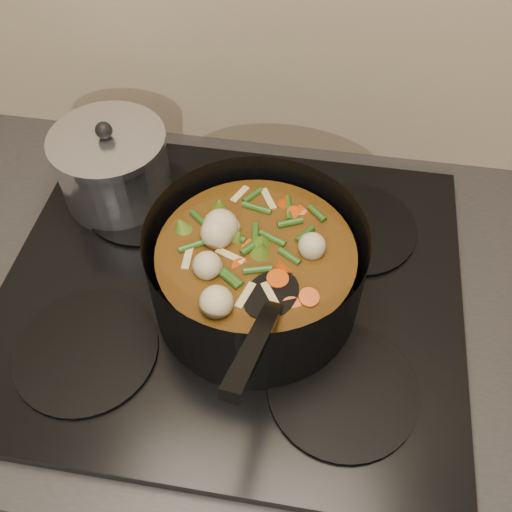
# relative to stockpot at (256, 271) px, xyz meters

# --- Properties ---
(counter) EXTENTS (2.64, 0.64, 0.91)m
(counter) POSITION_rel_stockpot_xyz_m (-0.04, 0.02, -0.54)
(counter) COLOR brown
(counter) RESTS_ON ground
(stovetop) EXTENTS (0.62, 0.54, 0.03)m
(stovetop) POSITION_rel_stockpot_xyz_m (-0.04, 0.02, -0.07)
(stovetop) COLOR black
(stovetop) RESTS_ON counter
(stockpot) EXTENTS (0.34, 0.40, 0.20)m
(stockpot) POSITION_rel_stockpot_xyz_m (0.00, 0.00, 0.00)
(stockpot) COLOR black
(stockpot) RESTS_ON stovetop
(saucepan) EXTENTS (0.17, 0.17, 0.14)m
(saucepan) POSITION_rel_stockpot_xyz_m (-0.24, 0.16, -0.00)
(saucepan) COLOR silver
(saucepan) RESTS_ON stovetop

